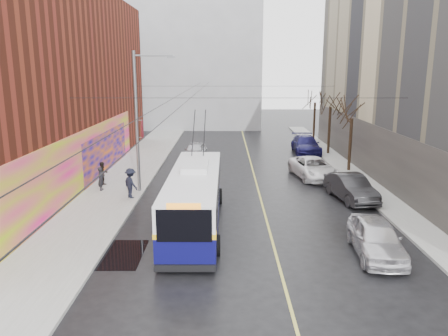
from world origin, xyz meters
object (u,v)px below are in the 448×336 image
object	(u,v)px
parked_car_b	(351,188)
pedestrian_c	(131,183)
tree_near	(353,108)
following_car	(195,151)
trolleybus	(195,197)
parked_car_c	(313,168)
tree_far	(315,95)
pedestrian_b	(103,174)
parked_car_d	(306,145)
tree_mid	(331,98)
streetlight_pole	(139,119)
pedestrian_a	(101,179)
parked_car_a	(376,238)

from	to	relation	value
parked_car_b	pedestrian_c	bearing A→B (deg)	170.76
tree_near	following_car	distance (m)	14.03
trolleybus	parked_car_c	size ratio (longest dim) A/B	2.13
tree_far	pedestrian_b	world-z (taller)	tree_far
parked_car_d	trolleybus	bearing A→B (deg)	-113.90
tree_mid	tree_far	world-z (taller)	tree_mid
tree_mid	parked_car_d	distance (m)	4.90
parked_car_d	tree_far	bearing A→B (deg)	73.77
following_car	parked_car_b	bearing A→B (deg)	-43.93
parked_car_c	tree_near	bearing A→B (deg)	22.39
streetlight_pole	following_car	bearing A→B (deg)	76.05
trolleybus	parked_car_c	bearing A→B (deg)	51.51
tree_near	pedestrian_c	bearing A→B (deg)	-153.87
pedestrian_c	pedestrian_b	bearing A→B (deg)	-3.13
tree_mid	pedestrian_b	bearing A→B (deg)	-147.14
following_car	pedestrian_b	world-z (taller)	pedestrian_b
streetlight_pole	pedestrian_c	size ratio (longest dim) A/B	4.86
pedestrian_b	following_car	bearing A→B (deg)	7.98
tree_near	pedestrian_c	distance (m)	17.70
trolleybus	following_car	distance (m)	17.10
streetlight_pole	tree_far	world-z (taller)	streetlight_pole
pedestrian_a	pedestrian_b	size ratio (longest dim) A/B	0.96
streetlight_pole	parked_car_d	world-z (taller)	streetlight_pole
trolleybus	parked_car_b	bearing A→B (deg)	25.92
streetlight_pole	parked_car_d	xyz separation A→B (m)	(13.14, 13.66, -4.01)
pedestrian_a	pedestrian_c	distance (m)	2.88
tree_near	trolleybus	bearing A→B (deg)	-133.09
pedestrian_a	pedestrian_b	xyz separation A→B (m)	(-0.21, 1.25, 0.03)
streetlight_pole	following_car	size ratio (longest dim) A/B	2.07
parked_car_d	following_car	xyz separation A→B (m)	(-10.41, -2.67, -0.09)
tree_near	tree_mid	distance (m)	7.01
streetlight_pole	parked_car_a	world-z (taller)	streetlight_pole
tree_mid	parked_car_d	bearing A→B (deg)	161.65
tree_mid	parked_car_a	world-z (taller)	tree_mid
streetlight_pole	pedestrian_a	distance (m)	4.75
tree_far	tree_mid	bearing A→B (deg)	-90.00
tree_mid	parked_car_a	size ratio (longest dim) A/B	1.44
parked_car_b	parked_car_d	size ratio (longest dim) A/B	0.84
trolleybus	following_car	world-z (taller)	trolleybus
parked_car_b	parked_car_d	bearing A→B (deg)	80.67
parked_car_b	pedestrian_b	world-z (taller)	pedestrian_b
tree_near	trolleybus	world-z (taller)	tree_near
following_car	parked_car_d	bearing A→B (deg)	20.86
tree_far	trolleybus	size ratio (longest dim) A/B	0.57
tree_far	trolleybus	world-z (taller)	tree_far
streetlight_pole	parked_car_d	size ratio (longest dim) A/B	1.57
tree_near	pedestrian_b	bearing A→B (deg)	-165.57
parked_car_a	parked_car_b	distance (m)	8.23
pedestrian_b	pedestrian_c	distance (m)	3.89
parked_car_d	pedestrian_b	xyz separation A→B (m)	(-16.02, -12.30, 0.12)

